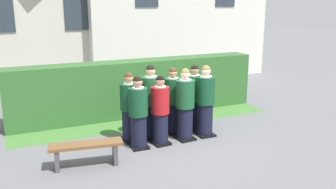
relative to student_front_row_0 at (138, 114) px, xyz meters
The scene contains 13 objects.
ground_plane 1.12m from the student_front_row_0, ahead, with size 60.00×60.00×0.00m, color slate.
student_front_row_0 is the anchor object (origin of this frame).
student_in_red_blazer 0.51m from the student_front_row_0, ahead, with size 0.41×0.51×1.57m.
student_front_row_2 1.14m from the student_front_row_0, ahead, with size 0.43×0.50×1.67m.
student_front_row_3 1.70m from the student_front_row_0, ahead, with size 0.44×0.53×1.70m.
student_rear_row_0 0.48m from the student_front_row_0, 94.84° to the left, with size 0.42×0.49×1.60m.
student_rear_row_1 0.69m from the student_front_row_0, 44.82° to the left, with size 0.45×0.55×1.73m.
student_rear_row_2 1.21m from the student_front_row_0, 26.78° to the left, with size 0.42×0.53×1.61m.
student_rear_row_3 1.76m from the student_front_row_0, 18.35° to the left, with size 0.42×0.53×1.63m.
hedge 2.45m from the student_front_row_0, 70.33° to the left, with size 7.00×0.70×1.54m.
school_building_annex 8.48m from the student_front_row_0, 98.50° to the left, with size 5.97×3.52×5.99m.
wooden_bench 1.41m from the student_front_row_0, 158.90° to the right, with size 1.44×0.57×0.48m.
lawn_strip 1.87m from the student_front_row_0, 61.30° to the left, with size 7.00×0.90×0.01m, color #477A38.
Camera 1 is at (-3.37, -7.12, 3.12)m, focal length 39.10 mm.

